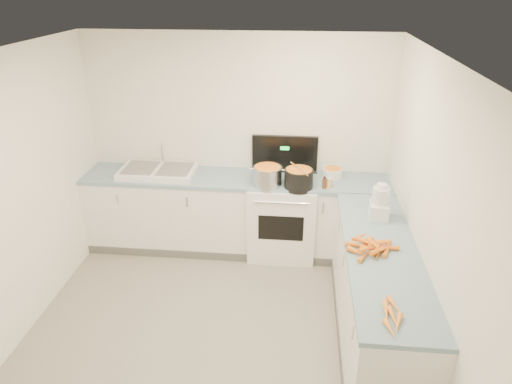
# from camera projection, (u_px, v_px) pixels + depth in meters

# --- Properties ---
(floor) EXTENTS (3.50, 4.00, 0.00)m
(floor) POSITION_uv_depth(u_px,v_px,m) (211.00, 349.00, 4.08)
(floor) COLOR gray
(floor) RESTS_ON ground
(ceiling) EXTENTS (3.50, 4.00, 0.00)m
(ceiling) POSITION_uv_depth(u_px,v_px,m) (194.00, 63.00, 3.01)
(ceiling) COLOR white
(ceiling) RESTS_ON ground
(wall_back) EXTENTS (3.50, 0.00, 2.50)m
(wall_back) POSITION_uv_depth(u_px,v_px,m) (238.00, 143.00, 5.34)
(wall_back) COLOR white
(wall_back) RESTS_ON ground
(wall_right) EXTENTS (0.00, 4.00, 2.50)m
(wall_right) POSITION_uv_depth(u_px,v_px,m) (435.00, 239.00, 3.39)
(wall_right) COLOR white
(wall_right) RESTS_ON ground
(counter_back) EXTENTS (3.50, 0.62, 0.94)m
(counter_back) POSITION_uv_depth(u_px,v_px,m) (236.00, 213.00, 5.41)
(counter_back) COLOR white
(counter_back) RESTS_ON ground
(counter_right) EXTENTS (0.62, 2.20, 0.94)m
(counter_right) POSITION_uv_depth(u_px,v_px,m) (377.00, 295.00, 4.02)
(counter_right) COLOR white
(counter_right) RESTS_ON ground
(stove) EXTENTS (0.76, 0.65, 1.36)m
(stove) POSITION_uv_depth(u_px,v_px,m) (282.00, 216.00, 5.34)
(stove) COLOR white
(stove) RESTS_ON ground
(sink) EXTENTS (0.86, 0.52, 0.31)m
(sink) POSITION_uv_depth(u_px,v_px,m) (158.00, 171.00, 5.27)
(sink) COLOR white
(sink) RESTS_ON counter_back
(steel_pot) EXTENTS (0.37, 0.37, 0.23)m
(steel_pot) POSITION_uv_depth(u_px,v_px,m) (268.00, 177.00, 4.98)
(steel_pot) COLOR silver
(steel_pot) RESTS_ON stove
(black_pot) EXTENTS (0.39, 0.39, 0.22)m
(black_pot) POSITION_uv_depth(u_px,v_px,m) (299.00, 179.00, 4.93)
(black_pot) COLOR black
(black_pot) RESTS_ON stove
(wooden_spoon) EXTENTS (0.20, 0.36, 0.02)m
(wooden_spoon) POSITION_uv_depth(u_px,v_px,m) (299.00, 169.00, 4.88)
(wooden_spoon) COLOR #AD7A47
(wooden_spoon) RESTS_ON black_pot
(mixing_bowl) EXTENTS (0.23, 0.23, 0.11)m
(mixing_bowl) POSITION_uv_depth(u_px,v_px,m) (332.00, 173.00, 5.19)
(mixing_bowl) COLOR white
(mixing_bowl) RESTS_ON counter_back
(extract_bottle) EXTENTS (0.05, 0.05, 0.11)m
(extract_bottle) POSITION_uv_depth(u_px,v_px,m) (324.00, 183.00, 4.91)
(extract_bottle) COLOR #593319
(extract_bottle) RESTS_ON counter_back
(spice_jar) EXTENTS (0.06, 0.06, 0.10)m
(spice_jar) POSITION_uv_depth(u_px,v_px,m) (329.00, 183.00, 4.93)
(spice_jar) COLOR #E5B266
(spice_jar) RESTS_ON counter_back
(food_processor) EXTENTS (0.18, 0.22, 0.35)m
(food_processor) POSITION_uv_depth(u_px,v_px,m) (380.00, 204.00, 4.27)
(food_processor) COLOR white
(food_processor) RESTS_ON counter_right
(carrot_pile) EXTENTS (0.45, 0.41, 0.09)m
(carrot_pile) POSITION_uv_depth(u_px,v_px,m) (372.00, 247.00, 3.81)
(carrot_pile) COLOR orange
(carrot_pile) RESTS_ON counter_right
(peeled_carrots) EXTENTS (0.15, 0.41, 0.04)m
(peeled_carrots) POSITION_uv_depth(u_px,v_px,m) (392.00, 316.00, 3.05)
(peeled_carrots) COLOR orange
(peeled_carrots) RESTS_ON counter_right
(peelings) EXTENTS (0.22, 0.21, 0.01)m
(peelings) POSITION_uv_depth(u_px,v_px,m) (141.00, 166.00, 5.30)
(peelings) COLOR tan
(peelings) RESTS_ON sink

